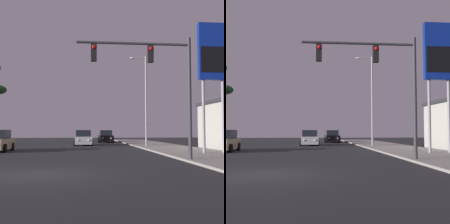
# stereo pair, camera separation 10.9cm
# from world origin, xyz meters

# --- Properties ---
(ground_plane) EXTENTS (120.00, 120.00, 0.00)m
(ground_plane) POSITION_xyz_m (0.00, 0.00, 0.00)
(ground_plane) COLOR #28282B
(sidewalk_right) EXTENTS (5.00, 60.00, 0.12)m
(sidewalk_right) POSITION_xyz_m (9.50, 10.00, 0.06)
(sidewalk_right) COLOR #9E998E
(sidewalk_right) RESTS_ON ground
(car_black) EXTENTS (2.04, 4.33, 1.68)m
(car_black) POSITION_xyz_m (4.95, 30.88, 0.76)
(car_black) COLOR black
(car_black) RESTS_ON ground
(car_silver) EXTENTS (2.04, 4.32, 1.68)m
(car_silver) POSITION_xyz_m (1.83, 22.58, 0.76)
(car_silver) COLOR #B7B7BC
(car_silver) RESTS_ON ground
(traffic_light_mast) EXTENTS (6.12, 0.36, 6.50)m
(traffic_light_mast) POSITION_xyz_m (5.66, 4.23, 4.66)
(traffic_light_mast) COLOR #38383D
(traffic_light_mast) RESTS_ON sidewalk_right
(street_lamp) EXTENTS (1.74, 0.24, 9.00)m
(street_lamp) POSITION_xyz_m (7.93, 18.86, 5.12)
(street_lamp) COLOR #99999E
(street_lamp) RESTS_ON sidewalk_right
(gas_station_sign) EXTENTS (2.00, 0.42, 9.00)m
(gas_station_sign) POSITION_xyz_m (10.66, 8.81, 6.62)
(gas_station_sign) COLOR #99999E
(gas_station_sign) RESTS_ON sidewalk_right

